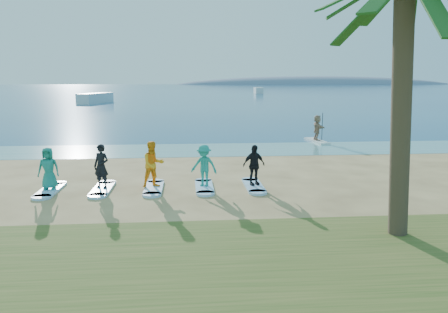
{
  "coord_description": "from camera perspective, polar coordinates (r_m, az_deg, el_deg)",
  "views": [
    {
      "loc": [
        -0.12,
        -15.89,
        4.33
      ],
      "look_at": [
        1.42,
        2.0,
        1.1
      ],
      "focal_mm": 35.0,
      "sensor_mm": 36.0,
      "label": 1
    }
  ],
  "objects": [
    {
      "name": "student_4",
      "position": [
        17.51,
        3.93,
        -1.11
      ],
      "size": [
        1.03,
        0.69,
        1.63
      ],
      "primitive_type": "imported",
      "rotation": [
        0.0,
        0.0,
        0.33
      ],
      "color": "black",
      "rests_on": "surfboard_4"
    },
    {
      "name": "paddleboarder",
      "position": [
        30.7,
        12.08,
        3.71
      ],
      "size": [
        0.6,
        1.62,
        1.72
      ],
      "primitive_type": "imported",
      "rotation": [
        0.0,
        0.0,
        1.63
      ],
      "color": "tan",
      "rests_on": "paddleboard"
    },
    {
      "name": "ocean",
      "position": [
        175.94,
        -4.93,
        8.75
      ],
      "size": [
        600.0,
        600.0,
        0.0
      ],
      "primitive_type": "plane",
      "color": "navy",
      "rests_on": "ground"
    },
    {
      "name": "paddleboard",
      "position": [
        30.82,
        12.01,
        2.01
      ],
      "size": [
        1.0,
        3.06,
        0.12
      ],
      "primitive_type": "cube",
      "rotation": [
        0.0,
        0.0,
        0.1
      ],
      "color": "silver",
      "rests_on": "ground"
    },
    {
      "name": "surfboard_3",
      "position": [
        17.51,
        -2.6,
        -3.98
      ],
      "size": [
        0.7,
        2.2,
        0.09
      ],
      "primitive_type": "cube",
      "color": "#A4D2FF",
      "rests_on": "ground"
    },
    {
      "name": "ground",
      "position": [
        16.46,
        -4.34,
        -5.08
      ],
      "size": [
        600.0,
        600.0,
        0.0
      ],
      "primitive_type": "plane",
      "color": "tan",
      "rests_on": "ground"
    },
    {
      "name": "surfboard_4",
      "position": [
        17.7,
        3.89,
        -3.84
      ],
      "size": [
        0.7,
        2.2,
        0.09
      ],
      "primitive_type": "cube",
      "color": "#A4D2FF",
      "rests_on": "ground"
    },
    {
      "name": "boat_offshore_b",
      "position": [
        127.25,
        4.51,
        8.21
      ],
      "size": [
        2.34,
        6.34,
        1.73
      ],
      "primitive_type": "cube",
      "rotation": [
        0.0,
        0.0,
        -0.04
      ],
      "color": "silver",
      "rests_on": "ground"
    },
    {
      "name": "island_ridge",
      "position": [
        329.92,
        12.01,
        9.22
      ],
      "size": [
        220.0,
        56.0,
        18.0
      ],
      "primitive_type": "ellipsoid",
      "color": "slate",
      "rests_on": "ground"
    },
    {
      "name": "student_0",
      "position": [
        18.11,
        -21.95,
        -1.45
      ],
      "size": [
        0.8,
        0.52,
        1.63
      ],
      "primitive_type": "imported",
      "rotation": [
        0.0,
        0.0,
        0.01
      ],
      "color": "#1B8374",
      "rests_on": "surfboard_0"
    },
    {
      "name": "student_1",
      "position": [
        17.61,
        -15.73,
        -1.24
      ],
      "size": [
        0.74,
        0.63,
        1.73
      ],
      "primitive_type": "imported",
      "rotation": [
        0.0,
        0.0,
        -0.41
      ],
      "color": "black",
      "rests_on": "surfboard_1"
    },
    {
      "name": "surfboard_2",
      "position": [
        17.55,
        -9.15,
        -4.07
      ],
      "size": [
        0.7,
        2.2,
        0.09
      ],
      "primitive_type": "cube",
      "color": "#A4D2FF",
      "rests_on": "ground"
    },
    {
      "name": "surfboard_1",
      "position": [
        17.81,
        -15.59,
        -4.1
      ],
      "size": [
        0.7,
        2.2,
        0.09
      ],
      "primitive_type": "cube",
      "color": "#A4D2FF",
      "rests_on": "ground"
    },
    {
      "name": "surfboard_0",
      "position": [
        18.29,
        -21.77,
        -4.09
      ],
      "size": [
        0.7,
        2.2,
        0.09
      ],
      "primitive_type": "cube",
      "color": "#A4D2FF",
      "rests_on": "ground"
    },
    {
      "name": "student_3",
      "position": [
        17.32,
        -2.62,
        -1.18
      ],
      "size": [
        1.22,
        0.98,
        1.65
      ],
      "primitive_type": "imported",
      "rotation": [
        0.0,
        0.0,
        -0.4
      ],
      "color": "teal",
      "rests_on": "surfboard_3"
    },
    {
      "name": "student_2",
      "position": [
        17.34,
        -9.24,
        -1.01
      ],
      "size": [
        1.08,
        0.98,
        1.82
      ],
      "primitive_type": "imported",
      "rotation": [
        0.0,
        0.0,
        0.41
      ],
      "color": "#FFA11A",
      "rests_on": "surfboard_2"
    },
    {
      "name": "boat_offshore_a",
      "position": [
        80.94,
        -16.41,
        6.71
      ],
      "size": [
        4.95,
        9.44,
        1.75
      ],
      "primitive_type": "cube",
      "rotation": [
        0.0,
        0.0,
        -0.29
      ],
      "color": "silver",
      "rests_on": "ground"
    },
    {
      "name": "shallow_water",
      "position": [
        26.74,
        -4.59,
        0.86
      ],
      "size": [
        600.0,
        600.0,
        0.0
      ],
      "primitive_type": "plane",
      "color": "teal",
      "rests_on": "ground"
    }
  ]
}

